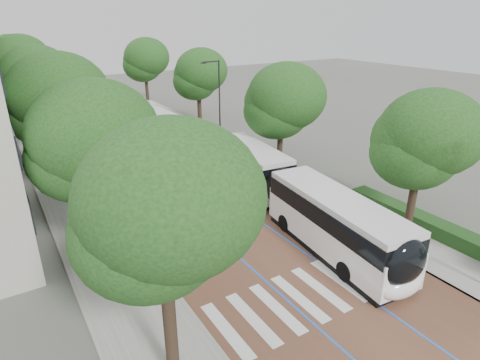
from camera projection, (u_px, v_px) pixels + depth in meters
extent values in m
plane|color=#51544C|center=(332.00, 302.00, 17.66)|extent=(160.00, 160.00, 0.00)
cube|color=brown|center=(100.00, 119.00, 49.00)|extent=(11.00, 140.00, 0.02)
cube|color=gray|center=(32.00, 127.00, 45.29)|extent=(4.00, 140.00, 0.12)
cube|color=gray|center=(158.00, 111.00, 52.67)|extent=(4.00, 140.00, 0.12)
cube|color=gray|center=(50.00, 125.00, 46.23)|extent=(0.20, 140.00, 0.14)
cube|color=gray|center=(144.00, 113.00, 51.74)|extent=(0.20, 140.00, 0.14)
cube|color=silver|center=(227.00, 330.00, 16.07)|extent=(0.55, 3.60, 0.01)
cube|color=silver|center=(253.00, 319.00, 16.69)|extent=(0.55, 3.60, 0.01)
cube|color=silver|center=(277.00, 308.00, 17.30)|extent=(0.55, 3.60, 0.01)
cube|color=silver|center=(299.00, 298.00, 17.92)|extent=(0.55, 3.60, 0.01)
cube|color=silver|center=(320.00, 288.00, 18.53)|extent=(0.55, 3.60, 0.01)
cube|color=silver|center=(340.00, 280.00, 19.15)|extent=(0.55, 3.60, 0.01)
cube|color=silver|center=(358.00, 271.00, 19.76)|extent=(0.55, 3.60, 0.01)
cube|color=silver|center=(375.00, 264.00, 20.37)|extent=(0.55, 3.60, 0.01)
cube|color=silver|center=(391.00, 256.00, 20.99)|extent=(0.55, 3.60, 0.01)
cube|color=blue|center=(86.00, 121.00, 48.21)|extent=(0.12, 126.00, 0.01)
cube|color=blue|center=(113.00, 117.00, 49.78)|extent=(0.12, 126.00, 0.01)
cube|color=black|center=(4.00, 129.00, 33.32)|extent=(0.12, 38.00, 1.60)
cube|color=#164118|center=(455.00, 236.00, 21.94)|extent=(1.20, 14.00, 0.80)
cylinder|color=#2A2B2D|center=(220.00, 105.00, 36.68)|extent=(0.14, 0.14, 8.00)
cube|color=#2A2B2D|center=(211.00, 62.00, 34.81)|extent=(1.70, 0.12, 0.12)
cube|color=#2A2B2D|center=(204.00, 63.00, 34.49)|extent=(0.50, 0.20, 0.10)
cylinder|color=#2A2B2D|center=(129.00, 185.00, 19.36)|extent=(0.14, 0.14, 8.00)
cylinder|color=black|center=(170.00, 328.00, 13.12)|extent=(0.44, 0.44, 4.50)
ellipsoid|color=#174115|center=(161.00, 216.00, 11.56)|extent=(5.44, 5.44, 4.62)
cylinder|color=black|center=(100.00, 220.00, 20.21)|extent=(0.44, 0.44, 4.31)
ellipsoid|color=#174115|center=(89.00, 146.00, 18.72)|extent=(6.00, 6.00, 5.10)
cylinder|color=black|center=(66.00, 166.00, 27.21)|extent=(0.44, 0.44, 4.57)
ellipsoid|color=#174115|center=(55.00, 105.00, 25.63)|extent=(6.43, 6.43, 5.46)
cylinder|color=black|center=(44.00, 131.00, 35.02)|extent=(0.44, 0.44, 4.70)
ellipsoid|color=#174115|center=(34.00, 82.00, 33.40)|extent=(5.73, 5.73, 4.87)
cylinder|color=black|center=(28.00, 106.00, 44.39)|extent=(0.44, 0.44, 4.90)
ellipsoid|color=#174115|center=(19.00, 64.00, 42.69)|extent=(5.96, 5.96, 5.06)
cylinder|color=black|center=(16.00, 88.00, 56.20)|extent=(0.44, 0.44, 4.59)
ellipsoid|color=#174115|center=(9.00, 57.00, 54.62)|extent=(5.74, 5.74, 4.88)
cylinder|color=black|center=(411.00, 205.00, 22.27)|extent=(0.44, 0.44, 3.92)
ellipsoid|color=#174115|center=(422.00, 144.00, 20.91)|extent=(5.35, 5.35, 4.54)
cylinder|color=black|center=(280.00, 149.00, 31.67)|extent=(0.44, 0.44, 3.91)
ellipsoid|color=#174115|center=(282.00, 104.00, 30.32)|extent=(5.98, 5.98, 5.08)
cylinder|color=black|center=(200.00, 113.00, 42.59)|extent=(0.44, 0.44, 4.22)
ellipsoid|color=#174115|center=(198.00, 76.00, 41.13)|extent=(5.33, 5.33, 4.53)
cylinder|color=black|center=(147.00, 91.00, 55.12)|extent=(0.44, 0.44, 4.27)
ellipsoid|color=#174115|center=(145.00, 62.00, 53.64)|extent=(6.00, 6.00, 5.10)
cylinder|color=black|center=(284.00, 187.00, 25.09)|extent=(2.38, 1.13, 2.30)
cube|color=white|center=(335.00, 231.00, 21.02)|extent=(3.46, 9.57, 1.82)
cube|color=black|center=(337.00, 211.00, 20.59)|extent=(3.48, 9.39, 0.97)
cube|color=silver|center=(338.00, 200.00, 20.35)|extent=(3.39, 9.38, 0.31)
cube|color=black|center=(333.00, 248.00, 21.44)|extent=(3.37, 9.19, 0.35)
cube|color=white|center=(251.00, 172.00, 28.87)|extent=(3.29, 7.96, 1.82)
cube|color=black|center=(252.00, 157.00, 28.44)|extent=(3.31, 7.81, 0.97)
cube|color=silver|center=(252.00, 149.00, 28.20)|extent=(3.22, 7.80, 0.31)
cube|color=black|center=(251.00, 186.00, 29.28)|extent=(3.21, 7.64, 0.35)
ellipsoid|color=black|center=(405.00, 263.00, 16.98)|extent=(2.45, 1.34, 2.28)
ellipsoid|color=white|center=(402.00, 286.00, 17.37)|extent=(2.44, 1.24, 1.14)
cylinder|color=black|center=(345.00, 271.00, 18.96)|extent=(0.40, 1.03, 1.00)
cylinder|color=black|center=(381.00, 260.00, 19.88)|extent=(0.40, 1.03, 1.00)
cylinder|color=black|center=(228.00, 177.00, 30.09)|extent=(0.40, 1.03, 1.00)
cylinder|color=black|center=(254.00, 172.00, 31.01)|extent=(0.40, 1.03, 1.00)
cylinder|color=black|center=(285.00, 223.00, 23.41)|extent=(0.40, 1.03, 1.00)
cylinder|color=black|center=(316.00, 215.00, 24.33)|extent=(0.40, 1.03, 1.00)
cube|color=white|center=(174.00, 140.00, 36.44)|extent=(3.03, 12.10, 1.82)
cube|color=black|center=(173.00, 128.00, 36.01)|extent=(3.05, 11.86, 0.97)
cube|color=silver|center=(172.00, 121.00, 35.77)|extent=(2.96, 11.86, 0.31)
cube|color=black|center=(174.00, 151.00, 36.86)|extent=(2.95, 11.62, 0.35)
ellipsoid|color=black|center=(206.00, 148.00, 31.71)|extent=(2.40, 1.20, 2.28)
ellipsoid|color=white|center=(206.00, 162.00, 32.10)|extent=(2.39, 1.10, 1.14)
cylinder|color=black|center=(181.00, 161.00, 33.40)|extent=(0.34, 1.01, 1.00)
cylinder|color=black|center=(204.00, 156.00, 34.59)|extent=(0.34, 1.01, 1.00)
cylinder|color=black|center=(146.00, 140.00, 39.03)|extent=(0.34, 1.01, 1.00)
cylinder|color=black|center=(168.00, 136.00, 40.22)|extent=(0.34, 1.01, 1.00)
cube|color=white|center=(128.00, 113.00, 46.54)|extent=(2.74, 12.05, 1.82)
cube|color=black|center=(127.00, 103.00, 46.11)|extent=(2.78, 11.81, 0.97)
cube|color=silver|center=(126.00, 98.00, 45.86)|extent=(2.69, 11.81, 0.31)
cube|color=black|center=(129.00, 122.00, 46.95)|extent=(2.68, 11.57, 0.35)
ellipsoid|color=black|center=(146.00, 116.00, 41.73)|extent=(2.37, 1.15, 2.28)
ellipsoid|color=white|center=(147.00, 127.00, 42.13)|extent=(2.37, 1.05, 1.14)
cylinder|color=black|center=(130.00, 127.00, 43.47)|extent=(0.32, 1.01, 1.00)
cylinder|color=black|center=(149.00, 124.00, 44.62)|extent=(0.32, 1.01, 1.00)
cylinder|color=black|center=(109.00, 114.00, 49.19)|extent=(0.32, 1.01, 1.00)
cylinder|color=black|center=(127.00, 112.00, 50.34)|extent=(0.32, 1.01, 1.00)
cube|color=white|center=(104.00, 95.00, 57.21)|extent=(3.29, 12.14, 1.82)
cube|color=black|center=(103.00, 87.00, 56.78)|extent=(3.32, 11.90, 0.97)
cube|color=silver|center=(103.00, 82.00, 56.53)|extent=(3.23, 11.90, 0.31)
cube|color=black|center=(105.00, 102.00, 57.62)|extent=(3.21, 11.66, 0.35)
ellipsoid|color=black|center=(112.00, 96.00, 52.16)|extent=(2.42, 1.25, 2.28)
ellipsoid|color=white|center=(113.00, 105.00, 52.55)|extent=(2.41, 1.15, 1.14)
cylinder|color=black|center=(102.00, 106.00, 54.07)|extent=(0.37, 1.02, 1.00)
cylinder|color=black|center=(119.00, 104.00, 55.06)|extent=(0.37, 1.02, 1.00)
cylinder|color=black|center=(92.00, 97.00, 60.10)|extent=(0.37, 1.02, 1.00)
cylinder|color=black|center=(108.00, 95.00, 61.09)|extent=(0.37, 1.02, 1.00)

